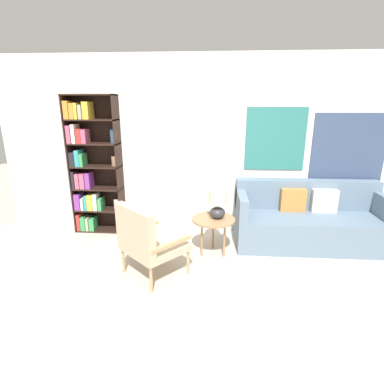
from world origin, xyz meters
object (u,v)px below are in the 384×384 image
object	(u,v)px
bookshelf	(90,167)
couch	(308,221)
armchair	(146,239)
side_table	(213,222)
table_lamp	(218,203)

from	to	relation	value
bookshelf	couch	xyz separation A→B (m)	(3.32, -0.24, -0.71)
armchair	couch	distance (m)	2.42
side_table	armchair	bearing A→B (deg)	-140.54
side_table	couch	bearing A→B (deg)	16.86
side_table	table_lamp	bearing A→B (deg)	18.67
couch	side_table	world-z (taller)	couch
armchair	table_lamp	distance (m)	1.09
bookshelf	armchair	world-z (taller)	bookshelf
couch	bookshelf	bearing A→B (deg)	175.78
armchair	table_lamp	bearing A→B (deg)	38.46
bookshelf	table_lamp	world-z (taller)	bookshelf
couch	side_table	xyz separation A→B (m)	(-1.39, -0.42, 0.13)
couch	table_lamp	world-z (taller)	table_lamp
bookshelf	armchair	bearing A→B (deg)	-48.81
couch	table_lamp	distance (m)	1.45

